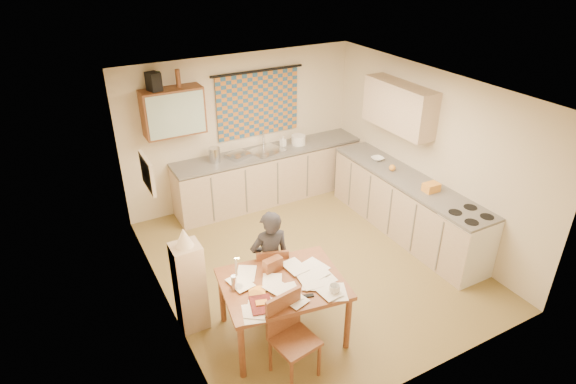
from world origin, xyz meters
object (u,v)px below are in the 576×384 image
counter_back (270,175)px  chair_far (271,284)px  stove (465,244)px  dining_table (283,308)px  person (270,260)px  counter_right (406,206)px  shelf_stand (190,287)px

counter_back → chair_far: counter_back is taller
stove → dining_table: stove is taller
counter_back → person: (-1.22, -2.45, 0.22)m
dining_table → stove: bearing=5.5°
dining_table → chair_far: (0.15, 0.57, -0.11)m
stove → person: bearing=165.4°
counter_back → stove: (1.35, -3.12, 0.00)m
counter_right → person: 2.63m
counter_right → dining_table: bearing=-158.9°
counter_back → person: bearing=-116.5°
dining_table → person: bearing=87.0°
chair_far → shelf_stand: 1.05m
shelf_stand → dining_table: bearing=-36.3°
stove → dining_table: bearing=176.8°
dining_table → person: (0.11, 0.52, 0.29)m
counter_right → chair_far: 2.58m
stove → person: 2.66m
counter_back → shelf_stand: size_ratio=2.92×
chair_far → person: (-0.04, -0.05, 0.41)m
counter_back → person: 2.75m
chair_far → shelf_stand: bearing=15.6°
counter_right → dining_table: counter_right is taller
dining_table → person: size_ratio=1.09×
shelf_stand → chair_far: bearing=-3.5°
counter_back → chair_far: 2.68m
person → shelf_stand: size_ratio=1.18×
dining_table → person: 0.60m
counter_back → stove: bearing=-66.6°
stove → counter_back: bearing=113.4°
stove → chair_far: bearing=164.0°
chair_far → shelf_stand: shelf_stand is taller
shelf_stand → person: bearing=-6.7°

